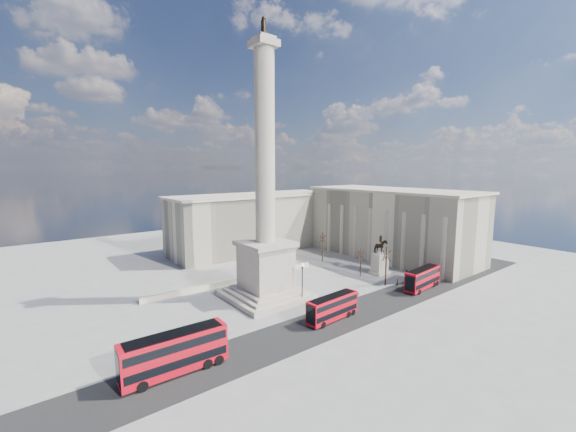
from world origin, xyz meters
The scene contains 17 objects.
ground centered at (0.00, 0.00, 0.00)m, with size 180.00×180.00×0.00m, color gray.
asphalt_road centered at (5.00, -10.00, 0.00)m, with size 120.00×9.00×0.01m, color #272727.
nelsons_column centered at (0.00, 5.00, 12.92)m, with size 14.00×14.00×49.85m.
balustrade_wall centered at (0.00, 16.00, 0.55)m, with size 40.00×0.60×1.10m, color beige.
building_east centered at (45.00, 10.00, 9.32)m, with size 19.00×46.00×18.60m.
building_northeast centered at (20.00, 40.00, 8.32)m, with size 51.00×17.00×16.60m.
red_bus_a centered at (-22.46, -9.04, 2.64)m, with size 12.49×3.22×5.04m.
red_bus_b centered at (2.91, -9.78, 2.10)m, with size 10.02×2.90×4.01m.
red_bus_c centered at (27.74, -10.45, 2.22)m, with size 10.63×3.33×4.24m.
victorian_lamp centered at (3.72, -1.19, 4.31)m, with size 0.63×0.63×7.31m.
equestrian_statue centered at (29.35, 1.47, 3.17)m, with size 4.38×3.28×9.01m.
bare_tree_near centered at (23.56, -4.54, 6.74)m, with size 1.96×1.96×8.56m.
bare_tree_mid centered at (24.21, 2.74, 5.25)m, with size 1.76×1.76×6.67m.
bare_tree_far centered at (26.12, 17.23, 6.41)m, with size 1.99×1.99×8.13m.
pedestrian_walking centered at (24.97, -6.50, 0.77)m, with size 0.56×0.37×1.55m, color #282723.
pedestrian_standing centered at (31.31, -4.34, 0.93)m, with size 0.90×0.70×1.85m, color #282723.
pedestrian_crossing centered at (12.50, -6.50, 0.92)m, with size 1.08×0.45×1.84m, color #282723.
Camera 1 is at (-35.88, -48.14, 24.32)m, focal length 22.00 mm.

